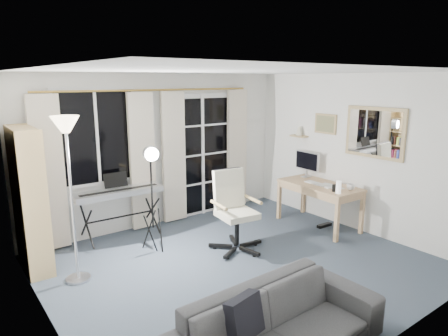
# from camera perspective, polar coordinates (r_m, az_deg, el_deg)

# --- Properties ---
(floor) EXTENTS (4.50, 4.00, 0.02)m
(floor) POSITION_cam_1_polar(r_m,az_deg,el_deg) (5.24, 2.27, -13.68)
(floor) COLOR #323C49
(floor) RESTS_ON ground
(window) EXTENTS (1.20, 0.08, 1.40)m
(window) POSITION_cam_1_polar(r_m,az_deg,el_deg) (5.99, -17.78, 4.21)
(window) COLOR white
(window) RESTS_ON floor
(french_door) EXTENTS (1.32, 0.09, 2.11)m
(french_door) POSITION_cam_1_polar(r_m,az_deg,el_deg) (6.86, -3.22, 1.76)
(french_door) COLOR white
(french_door) RESTS_ON floor
(curtains) EXTENTS (3.60, 0.07, 2.13)m
(curtains) POSITION_cam_1_polar(r_m,az_deg,el_deg) (6.32, -9.45, 1.33)
(curtains) COLOR gold
(curtains) RESTS_ON floor
(bookshelf) EXTENTS (0.30, 0.83, 1.77)m
(bookshelf) POSITION_cam_1_polar(r_m,az_deg,el_deg) (5.37, -26.29, -4.64)
(bookshelf) COLOR tan
(bookshelf) RESTS_ON floor
(torchiere_lamp) EXTENTS (0.33, 0.33, 1.92)m
(torchiere_lamp) POSITION_cam_1_polar(r_m,az_deg,el_deg) (4.69, -21.47, 2.36)
(torchiere_lamp) COLOR #B2B2B7
(torchiere_lamp) RESTS_ON floor
(keyboard_piano) EXTENTS (1.28, 0.65, 0.92)m
(keyboard_piano) POSITION_cam_1_polar(r_m,az_deg,el_deg) (5.96, -14.80, -3.54)
(keyboard_piano) COLOR black
(keyboard_piano) RESTS_ON floor
(studio_light) EXTENTS (0.32, 0.33, 1.50)m
(studio_light) POSITION_cam_1_polar(r_m,az_deg,el_deg) (5.29, -10.35, 0.27)
(studio_light) COLOR black
(studio_light) RESTS_ON floor
(office_chair) EXTENTS (0.75, 0.76, 1.10)m
(office_chair) POSITION_cam_1_polar(r_m,az_deg,el_deg) (5.51, 1.20, -4.98)
(office_chair) COLOR black
(office_chair) RESTS_ON floor
(desk) EXTENTS (0.70, 1.32, 0.69)m
(desk) POSITION_cam_1_polar(r_m,az_deg,el_deg) (6.50, 13.47, -2.97)
(desk) COLOR #AA7E57
(desk) RESTS_ON floor
(monitor) EXTENTS (0.17, 0.50, 0.43)m
(monitor) POSITION_cam_1_polar(r_m,az_deg,el_deg) (6.85, 11.78, 0.89)
(monitor) COLOR silver
(monitor) RESTS_ON desk
(desk_clutter) EXTENTS (0.42, 0.78, 0.88)m
(desk_clutter) POSITION_cam_1_polar(r_m,az_deg,el_deg) (6.34, 14.57, -4.03)
(desk_clutter) COLOR white
(desk_clutter) RESTS_ON desk
(mug) EXTENTS (0.12, 0.09, 0.11)m
(mug) POSITION_cam_1_polar(r_m,az_deg,el_deg) (6.25, 17.64, -2.49)
(mug) COLOR silver
(mug) RESTS_ON desk
(wall_mirror) EXTENTS (0.04, 0.94, 0.74)m
(wall_mirror) POSITION_cam_1_polar(r_m,az_deg,el_deg) (6.20, 20.72, 4.74)
(wall_mirror) COLOR tan
(wall_mirror) RESTS_ON floor
(framed_print) EXTENTS (0.03, 0.42, 0.32)m
(framed_print) POSITION_cam_1_polar(r_m,az_deg,el_deg) (6.72, 14.31, 6.13)
(framed_print) COLOR tan
(framed_print) RESTS_ON floor
(wall_shelf) EXTENTS (0.16, 0.30, 0.18)m
(wall_shelf) POSITION_cam_1_polar(r_m,az_deg,el_deg) (7.02, 10.69, 4.97)
(wall_shelf) COLOR tan
(wall_shelf) RESTS_ON floor
(sofa) EXTENTS (1.98, 0.60, 0.77)m
(sofa) POSITION_cam_1_polar(r_m,az_deg,el_deg) (3.54, 7.65, -20.40)
(sofa) COLOR #2D2D2F
(sofa) RESTS_ON floor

